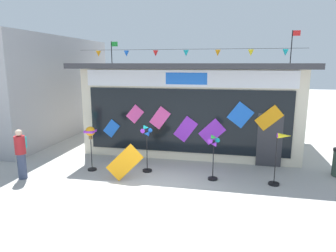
% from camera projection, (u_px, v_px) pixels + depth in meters
% --- Properties ---
extents(ground_plane, '(80.00, 80.00, 0.00)m').
position_uv_depth(ground_plane, '(157.00, 189.00, 9.30)').
color(ground_plane, '#ADAAA5').
extents(kite_shop_building, '(9.11, 6.39, 5.16)m').
position_uv_depth(kite_shop_building, '(195.00, 104.00, 14.29)').
color(kite_shop_building, beige).
rests_on(kite_shop_building, ground_plane).
extents(wind_spinner_far_left, '(0.34, 0.34, 1.61)m').
position_uv_depth(wind_spinner_far_left, '(90.00, 136.00, 10.72)').
color(wind_spinner_far_left, black).
rests_on(wind_spinner_far_left, ground_plane).
extents(wind_spinner_left, '(0.38, 0.34, 1.69)m').
position_uv_depth(wind_spinner_left, '(147.00, 142.00, 10.62)').
color(wind_spinner_left, black).
rests_on(wind_spinner_left, ground_plane).
extents(wind_spinner_center_left, '(0.39, 0.32, 1.54)m').
position_uv_depth(wind_spinner_center_left, '(213.00, 151.00, 9.86)').
color(wind_spinner_center_left, black).
rests_on(wind_spinner_center_left, ground_plane).
extents(wind_spinner_center_right, '(0.60, 0.35, 1.70)m').
position_uv_depth(wind_spinner_center_right, '(280.00, 154.00, 9.43)').
color(wind_spinner_center_right, black).
rests_on(wind_spinner_center_right, ground_plane).
extents(person_near_camera, '(0.39, 0.48, 1.68)m').
position_uv_depth(person_near_camera, '(21.00, 153.00, 10.04)').
color(person_near_camera, '#333D56').
rests_on(person_near_camera, ground_plane).
extents(display_kite_on_ground, '(1.22, 0.33, 1.22)m').
position_uv_depth(display_kite_on_ground, '(125.00, 162.00, 9.93)').
color(display_kite_on_ground, orange).
rests_on(display_kite_on_ground, ground_plane).
extents(neighbour_building, '(7.31, 9.05, 5.09)m').
position_uv_depth(neighbour_building, '(9.00, 87.00, 16.43)').
color(neighbour_building, '#99999E').
rests_on(neighbour_building, ground_plane).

